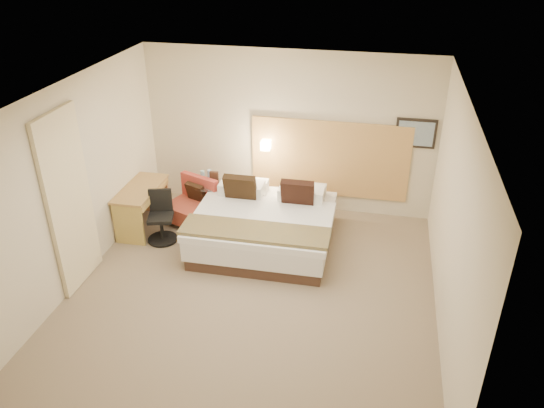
% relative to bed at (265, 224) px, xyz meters
% --- Properties ---
extents(floor, '(4.80, 5.00, 0.02)m').
position_rel_bed_xyz_m(floor, '(0.10, -1.21, -0.34)').
color(floor, '#7D6B54').
rests_on(floor, ground).
extents(ceiling, '(4.80, 5.00, 0.02)m').
position_rel_bed_xyz_m(ceiling, '(0.10, -1.21, 2.38)').
color(ceiling, white).
rests_on(ceiling, floor).
extents(wall_back, '(4.80, 0.02, 2.70)m').
position_rel_bed_xyz_m(wall_back, '(0.10, 1.30, 1.02)').
color(wall_back, beige).
rests_on(wall_back, floor).
extents(wall_front, '(4.80, 0.02, 2.70)m').
position_rel_bed_xyz_m(wall_front, '(0.10, -3.72, 1.02)').
color(wall_front, beige).
rests_on(wall_front, floor).
extents(wall_left, '(0.02, 5.00, 2.70)m').
position_rel_bed_xyz_m(wall_left, '(-2.31, -1.21, 1.02)').
color(wall_left, beige).
rests_on(wall_left, floor).
extents(wall_right, '(0.02, 5.00, 2.70)m').
position_rel_bed_xyz_m(wall_right, '(2.51, -1.21, 1.02)').
color(wall_right, beige).
rests_on(wall_right, floor).
extents(headboard_panel, '(2.60, 0.04, 1.30)m').
position_rel_bed_xyz_m(headboard_panel, '(0.80, 1.26, 0.62)').
color(headboard_panel, '#BC8849').
rests_on(headboard_panel, wall_back).
extents(art_frame, '(0.62, 0.03, 0.47)m').
position_rel_bed_xyz_m(art_frame, '(2.12, 1.27, 1.17)').
color(art_frame, black).
rests_on(art_frame, wall_back).
extents(art_canvas, '(0.54, 0.01, 0.39)m').
position_rel_bed_xyz_m(art_canvas, '(2.12, 1.25, 1.17)').
color(art_canvas, gray).
rests_on(art_canvas, wall_back).
extents(lamp_arm, '(0.02, 0.12, 0.02)m').
position_rel_bed_xyz_m(lamp_arm, '(-0.25, 1.21, 0.82)').
color(lamp_arm, silver).
rests_on(lamp_arm, wall_back).
extents(lamp_shade, '(0.15, 0.15, 0.15)m').
position_rel_bed_xyz_m(lamp_shade, '(-0.25, 1.15, 0.82)').
color(lamp_shade, '#FFEDC6').
rests_on(lamp_shade, wall_back).
extents(curtain, '(0.06, 0.90, 2.42)m').
position_rel_bed_xyz_m(curtain, '(-2.26, -1.46, 0.89)').
color(curtain, beige).
rests_on(curtain, wall_left).
extents(bottle_a, '(0.07, 0.07, 0.22)m').
position_rel_bed_xyz_m(bottle_a, '(-1.19, 0.64, 0.39)').
color(bottle_a, '#78A8BA').
rests_on(bottle_a, side_table).
extents(bottle_b, '(0.07, 0.07, 0.22)m').
position_rel_bed_xyz_m(bottle_b, '(-1.09, 0.69, 0.39)').
color(bottle_b, '#8BADD7').
rests_on(bottle_b, side_table).
extents(menu_folder, '(0.14, 0.06, 0.24)m').
position_rel_bed_xyz_m(menu_folder, '(-0.98, 0.60, 0.40)').
color(menu_folder, '#372116').
rests_on(menu_folder, side_table).
extents(bed, '(2.10, 2.02, 1.00)m').
position_rel_bed_xyz_m(bed, '(0.00, 0.00, 0.00)').
color(bed, '#3D281E').
rests_on(bed, floor).
extents(lounge_chair, '(0.89, 0.84, 0.75)m').
position_rel_bed_xyz_m(lounge_chair, '(-1.30, 0.38, -0.03)').
color(lounge_chair, '#9F7C4B').
rests_on(lounge_chair, floor).
extents(side_table, '(0.56, 0.56, 0.61)m').
position_rel_bed_xyz_m(side_table, '(-1.11, 0.62, 0.01)').
color(side_table, silver).
rests_on(side_table, floor).
extents(desk, '(0.54, 1.15, 0.71)m').
position_rel_bed_xyz_m(desk, '(-2.01, 0.05, 0.23)').
color(desk, '#A2793F').
rests_on(desk, floor).
extents(desk_chair, '(0.56, 0.56, 0.81)m').
position_rel_bed_xyz_m(desk_chair, '(-1.59, -0.24, 0.01)').
color(desk_chair, black).
rests_on(desk_chair, floor).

